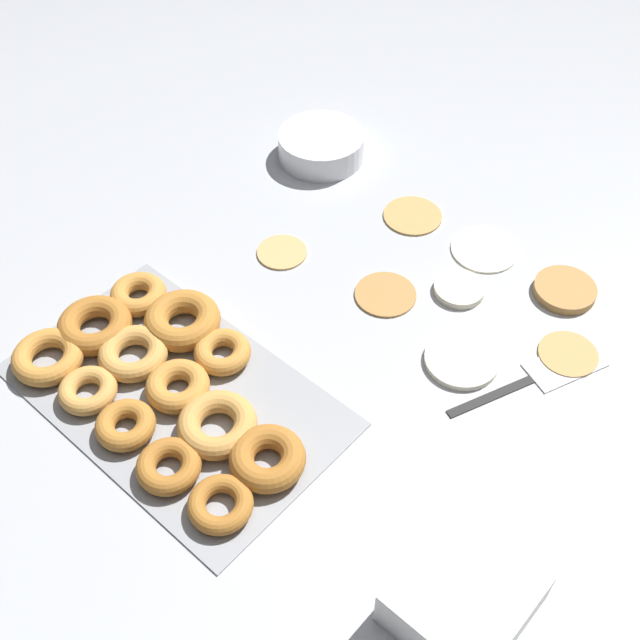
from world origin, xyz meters
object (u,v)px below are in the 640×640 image
object	(u,v)px
pancake_0	(565,290)
pancake_5	(459,289)
donut_tray	(162,380)
spatula	(549,371)
pancake_7	(484,249)
container_stack	(464,598)
pancake_4	(568,353)
pancake_6	(284,250)
pancake_1	(461,360)
batter_bowl	(321,146)
pancake_3	(386,294)
pancake_2	(413,215)

from	to	relation	value
pancake_0	pancake_5	xyz separation A→B (m)	(-0.13, -0.11, -0.00)
pancake_0	donut_tray	xyz separation A→B (m)	(-0.34, -0.56, 0.01)
pancake_0	spatula	size ratio (longest dim) A/B	0.39
pancake_7	spatula	xyz separation A→B (m)	(0.22, -0.16, -0.00)
donut_tray	container_stack	xyz separation A→B (m)	(0.51, 0.02, 0.01)
donut_tray	spatula	world-z (taller)	donut_tray
pancake_4	container_stack	world-z (taller)	container_stack
pancake_7	container_stack	bearing A→B (deg)	-58.72
pancake_4	pancake_6	world-z (taller)	same
pancake_1	pancake_4	bearing A→B (deg)	46.30
pancake_1	batter_bowl	xyz separation A→B (m)	(-0.49, 0.24, 0.02)
pancake_5	donut_tray	distance (m)	0.49
pancake_0	batter_bowl	bearing A→B (deg)	178.96
pancake_4	donut_tray	distance (m)	0.61
pancake_7	pancake_5	bearing A→B (deg)	-77.56
donut_tray	spatula	size ratio (longest dim) A/B	1.87
pancake_4	pancake_7	size ratio (longest dim) A/B	0.79
donut_tray	batter_bowl	size ratio (longest dim) A/B	2.97
pancake_6	pancake_3	bearing A→B (deg)	10.23
pancake_3	container_stack	size ratio (longest dim) A/B	0.64
pancake_5	container_stack	xyz separation A→B (m)	(0.30, -0.43, 0.03)
pancake_0	donut_tray	bearing A→B (deg)	-121.33
pancake_2	spatula	distance (m)	0.39
pancake_6	pancake_7	distance (m)	0.34
pancake_6	donut_tray	world-z (taller)	donut_tray
pancake_3	pancake_7	xyz separation A→B (m)	(0.06, 0.20, -0.00)
pancake_0	container_stack	bearing A→B (deg)	-72.16
pancake_0	pancake_5	world-z (taller)	pancake_0
pancake_2	spatula	xyz separation A→B (m)	(0.36, -0.15, -0.00)
pancake_2	batter_bowl	bearing A→B (deg)	174.57
pancake_3	pancake_7	distance (m)	0.20
pancake_2	spatula	size ratio (longest dim) A/B	0.40
pancake_5	pancake_4	bearing A→B (deg)	0.11
pancake_3	pancake_6	bearing A→B (deg)	-169.77
pancake_6	pancake_2	bearing A→B (deg)	63.42
pancake_1	pancake_5	bearing A→B (deg)	126.37
container_stack	pancake_7	bearing A→B (deg)	121.28
pancake_0	pancake_6	xyz separation A→B (m)	(-0.41, -0.23, -0.00)
pancake_2	container_stack	distance (m)	0.71
pancake_5	spatula	bearing A→B (deg)	-13.70
pancake_4	pancake_7	bearing A→B (deg)	154.16
pancake_0	pancake_3	distance (m)	0.29
pancake_6	donut_tray	size ratio (longest dim) A/B	0.18
pancake_6	spatula	world-z (taller)	pancake_6
pancake_0	pancake_3	size ratio (longest dim) A/B	1.00
pancake_7	batter_bowl	bearing A→B (deg)	178.34
pancake_3	pancake_6	distance (m)	0.20
container_stack	donut_tray	bearing A→B (deg)	-178.09
pancake_0	pancake_6	world-z (taller)	pancake_0
spatula	pancake_3	bearing A→B (deg)	119.96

